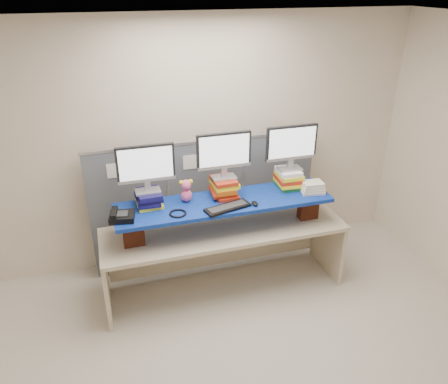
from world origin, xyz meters
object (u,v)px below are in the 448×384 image
object	(u,v)px
monitor_center	(224,153)
keyboard	(228,207)
desk	(224,241)
desk_phone	(121,216)
monitor_left	(146,166)
blue_board	(224,203)
monitor_right	(291,145)

from	to	relation	value
monitor_center	keyboard	xyz separation A→B (m)	(-0.05, -0.29, -0.45)
desk	desk_phone	bearing A→B (deg)	-175.31
monitor_left	keyboard	xyz separation A→B (m)	(0.72, -0.29, -0.40)
desk_phone	monitor_center	bearing A→B (deg)	20.77
blue_board	desk	bearing A→B (deg)	-179.84
monitor_right	desk_phone	xyz separation A→B (m)	(-1.77, -0.20, -0.44)
monitor_right	desk_phone	bearing A→B (deg)	-173.49
monitor_center	desk_phone	xyz separation A→B (m)	(-1.05, -0.20, -0.43)
keyboard	monitor_right	bearing A→B (deg)	6.33
keyboard	monitor_left	bearing A→B (deg)	144.22
monitor_center	monitor_left	bearing A→B (deg)	180.00
monitor_center	desk	bearing A→B (deg)	-106.25
monitor_center	keyboard	distance (m)	0.54
monitor_center	keyboard	size ratio (longest dim) A/B	1.14
desk_phone	monitor_right	bearing A→B (deg)	16.40
monitor_center	keyboard	bearing A→B (deg)	-99.51
desk	desk_phone	distance (m)	1.14
monitor_right	desk_phone	distance (m)	1.84
blue_board	monitor_left	xyz separation A→B (m)	(-0.73, 0.12, 0.44)
monitor_center	blue_board	bearing A→B (deg)	-106.25
monitor_center	monitor_right	bearing A→B (deg)	0.00
monitor_right	desk_phone	world-z (taller)	monitor_right
monitor_left	monitor_right	distance (m)	1.49
desk	keyboard	distance (m)	0.51
blue_board	keyboard	world-z (taller)	keyboard
desk	desk_phone	size ratio (longest dim) A/B	9.85
desk	monitor_left	size ratio (longest dim) A/B	4.60
desk	keyboard	size ratio (longest dim) A/B	5.26
blue_board	monitor_center	size ratio (longest dim) A/B	3.98
desk	keyboard	world-z (taller)	keyboard
monitor_left	monitor_center	bearing A→B (deg)	-0.00
blue_board	monitor_left	distance (m)	0.86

